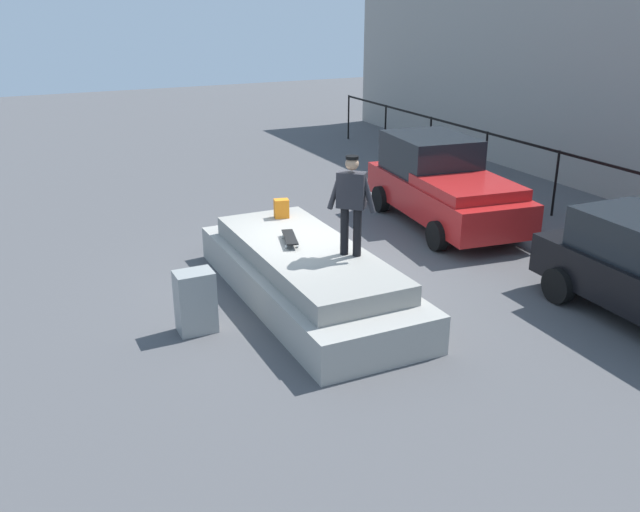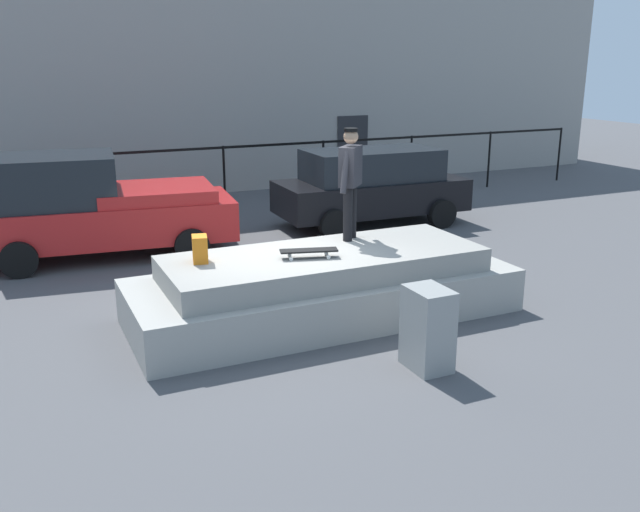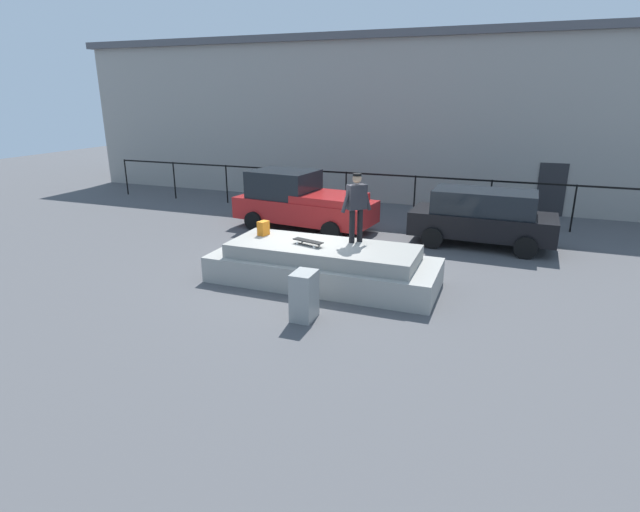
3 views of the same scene
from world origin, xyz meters
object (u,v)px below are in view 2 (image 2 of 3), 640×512
(skateboard, at_px, (309,251))
(backpack, at_px, (200,249))
(skateboarder, at_px, (350,176))
(car_black_hatchback_mid, at_px, (371,185))
(car_red_pickup_near, at_px, (95,207))
(utility_box, at_px, (428,329))

(skateboard, height_order, backpack, backpack)
(skateboarder, height_order, car_black_hatchback_mid, skateboarder)
(car_red_pickup_near, distance_m, utility_box, 7.41)
(skateboarder, relative_size, car_red_pickup_near, 0.34)
(skateboard, xyz_separation_m, car_black_hatchback_mid, (3.72, 4.91, -0.17))
(car_black_hatchback_mid, bearing_deg, car_red_pickup_near, -179.23)
(skateboard, xyz_separation_m, backpack, (-1.42, 0.44, 0.08))
(car_black_hatchback_mid, bearing_deg, skateboard, -127.12)
(backpack, bearing_deg, car_red_pickup_near, 23.63)
(skateboard, relative_size, car_black_hatchback_mid, 0.19)
(car_red_pickup_near, bearing_deg, skateboarder, -51.96)
(skateboard, xyz_separation_m, car_red_pickup_near, (-2.26, 4.83, -0.11))
(backpack, height_order, car_red_pickup_near, car_red_pickup_near)
(utility_box, bearing_deg, car_red_pickup_near, 113.57)
(skateboarder, xyz_separation_m, utility_box, (-0.28, -2.62, -1.44))
(skateboard, bearing_deg, backpack, 162.97)
(skateboard, bearing_deg, car_black_hatchback_mid, 52.88)
(skateboard, relative_size, utility_box, 0.81)
(skateboarder, height_order, car_red_pickup_near, skateboarder)
(skateboard, bearing_deg, car_red_pickup_near, 115.04)
(skateboarder, distance_m, utility_box, 3.01)
(backpack, relative_size, car_red_pickup_near, 0.07)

